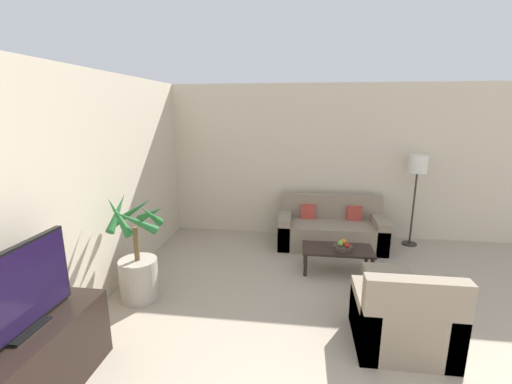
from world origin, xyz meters
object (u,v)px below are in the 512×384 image
at_px(sofa_loveseat, 331,229).
at_px(ottoman, 387,287).
at_px(tv_console, 32,367).
at_px(apple_red, 347,245).
at_px(potted_palm, 138,264).
at_px(orange_fruit, 344,242).
at_px(television, 19,291).
at_px(floor_lamp, 417,170).
at_px(fruit_bowl, 343,248).
at_px(apple_green, 341,243).
at_px(coffee_table, 337,251).
at_px(armchair, 403,321).

xyz_separation_m(sofa_loveseat, ottoman, (0.53, -1.74, -0.08)).
relative_size(tv_console, apple_red, 19.14).
bearing_deg(potted_palm, apple_red, 20.59).
xyz_separation_m(orange_fruit, ottoman, (0.43, -0.80, -0.24)).
bearing_deg(television, potted_palm, 85.95).
height_order(sofa_loveseat, floor_lamp, floor_lamp).
bearing_deg(sofa_loveseat, ottoman, -73.12).
relative_size(tv_console, sofa_loveseat, 0.75).
distance_m(floor_lamp, fruit_bowl, 1.98).
height_order(sofa_loveseat, fruit_bowl, sofa_loveseat).
height_order(sofa_loveseat, apple_green, sofa_loveseat).
height_order(apple_red, ottoman, apple_red).
distance_m(tv_console, coffee_table, 3.67).
bearing_deg(potted_palm, tv_console, -94.17).
bearing_deg(coffee_table, potted_palm, -156.69).
xyz_separation_m(tv_console, coffee_table, (2.57, 2.62, -0.02)).
height_order(television, floor_lamp, floor_lamp).
height_order(coffee_table, apple_green, apple_green).
bearing_deg(coffee_table, sofa_loveseat, 90.93).
height_order(tv_console, potted_palm, potted_palm).
distance_m(fruit_bowl, orange_fruit, 0.09).
height_order(coffee_table, ottoman, ottoman).
xyz_separation_m(apple_red, apple_green, (-0.09, 0.04, 0.01)).
distance_m(sofa_loveseat, orange_fruit, 0.97).
bearing_deg(apple_green, coffee_table, 122.27).
xyz_separation_m(coffee_table, orange_fruit, (0.08, 0.03, 0.14)).
relative_size(coffee_table, ottoman, 1.83).
distance_m(potted_palm, apple_green, 2.68).
bearing_deg(orange_fruit, armchair, -76.44).
xyz_separation_m(apple_green, ottoman, (0.48, -0.72, -0.24)).
bearing_deg(armchair, apple_red, 103.31).
bearing_deg(television, coffee_table, 45.61).
bearing_deg(fruit_bowl, coffee_table, 156.75).
height_order(fruit_bowl, ottoman, ottoman).
bearing_deg(orange_fruit, ottoman, -61.54).
xyz_separation_m(potted_palm, apple_red, (2.57, 0.97, -0.01)).
height_order(television, apple_red, television).
bearing_deg(ottoman, potted_palm, -174.35).
bearing_deg(orange_fruit, fruit_bowl, -101.45).
distance_m(fruit_bowl, ottoman, 0.88).
bearing_deg(orange_fruit, sofa_loveseat, 95.89).
relative_size(fruit_bowl, apple_red, 3.84).
distance_m(coffee_table, ottoman, 0.93).
relative_size(television, floor_lamp, 0.64).
xyz_separation_m(tv_console, floor_lamp, (3.91, 3.80, 0.97)).
relative_size(tv_console, television, 1.32).
distance_m(television, apple_green, 3.69).
xyz_separation_m(tv_console, armchair, (3.04, 1.06, -0.04)).
xyz_separation_m(fruit_bowl, orange_fruit, (0.01, 0.06, 0.07)).
distance_m(floor_lamp, orange_fruit, 1.90).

